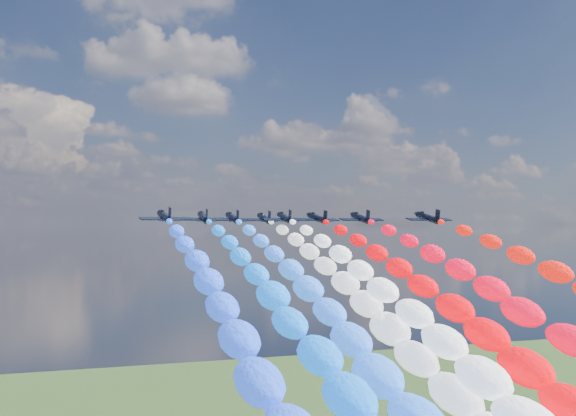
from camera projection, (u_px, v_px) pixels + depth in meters
name	position (u px, v px, depth m)	size (l,w,h in m)	color
jet_0	(165.00, 217.00, 125.47)	(9.37, 12.56, 2.77)	black
trail_0	(251.00, 384.00, 68.58)	(6.14, 114.76, 39.22)	blue
jet_1	(204.00, 217.00, 138.09)	(9.37, 12.56, 2.77)	black
trail_1	(303.00, 359.00, 81.20)	(6.14, 114.76, 39.22)	blue
jet_2	(233.00, 218.00, 148.28)	(9.37, 12.56, 2.77)	black
trail_2	(339.00, 344.00, 91.39)	(6.14, 114.76, 39.22)	#286AF8
jet_3	(285.00, 218.00, 146.82)	(9.37, 12.56, 2.77)	black
trail_3	(426.00, 346.00, 89.94)	(6.14, 114.76, 39.22)	white
jet_4	(264.00, 218.00, 158.26)	(9.37, 12.56, 2.77)	black
trail_4	(378.00, 332.00, 101.37)	(6.14, 114.76, 39.22)	white
jet_5	(317.00, 218.00, 152.70)	(9.37, 12.56, 2.77)	black
trail_5	(469.00, 338.00, 95.81)	(6.14, 114.76, 39.22)	#F3010A
jet_6	(360.00, 218.00, 148.32)	(9.37, 12.56, 2.77)	black
trail_6	(546.00, 344.00, 91.43)	(6.14, 114.76, 39.22)	#F60421
jet_7	(428.00, 218.00, 143.16)	(9.37, 12.56, 2.77)	black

